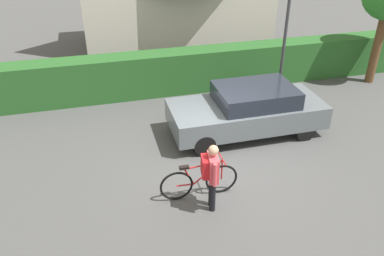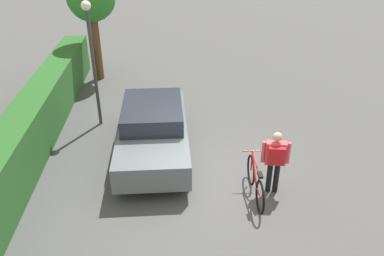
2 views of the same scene
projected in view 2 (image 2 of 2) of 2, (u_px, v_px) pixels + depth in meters
ground_plane at (199, 175)px, 10.09m from camera, size 60.00×60.00×0.00m
hedge_row at (14, 158)px, 9.45m from camera, size 16.67×0.90×1.47m
parked_car_near at (153, 129)px, 10.70m from camera, size 4.42×1.85×1.43m
bicycle at (255, 182)px, 9.13m from camera, size 1.83×0.50×0.96m
person_rider at (275, 158)px, 8.99m from camera, size 0.40×0.66×1.64m
street_lamp at (91, 47)px, 11.34m from camera, size 0.28×0.28×3.87m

